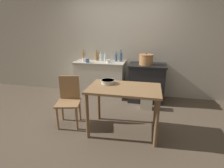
# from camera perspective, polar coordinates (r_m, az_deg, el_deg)

# --- Properties ---
(ground_plane) EXTENTS (14.00, 14.00, 0.00)m
(ground_plane) POSITION_cam_1_polar(r_m,az_deg,el_deg) (3.37, -1.97, -12.10)
(ground_plane) COLOR brown
(wall_back) EXTENTS (8.00, 0.07, 2.55)m
(wall_back) POSITION_cam_1_polar(r_m,az_deg,el_deg) (4.50, 3.00, 12.56)
(wall_back) COLOR beige
(wall_back) RESTS_ON ground_plane
(counter_cabinet) EXTENTS (1.25, 0.55, 0.89)m
(counter_cabinet) POSITION_cam_1_polar(r_m,az_deg,el_deg) (4.47, -3.91, 1.70)
(counter_cabinet) COLOR beige
(counter_cabinet) RESTS_ON ground_plane
(stove) EXTENTS (0.85, 0.66, 0.89)m
(stove) POSITION_cam_1_polar(r_m,az_deg,el_deg) (4.25, 11.21, 0.53)
(stove) COLOR black
(stove) RESTS_ON ground_plane
(work_table) EXTENTS (1.14, 0.72, 0.79)m
(work_table) POSITION_cam_1_polar(r_m,az_deg,el_deg) (2.81, 3.96, -3.33)
(work_table) COLOR olive
(work_table) RESTS_ON ground_plane
(chair) EXTENTS (0.48, 0.48, 0.87)m
(chair) POSITION_cam_1_polar(r_m,az_deg,el_deg) (3.24, -13.88, -4.86)
(chair) COLOR #997047
(chair) RESTS_ON ground_plane
(flour_sack) EXTENTS (0.25, 0.18, 0.32)m
(flour_sack) POSITION_cam_1_polar(r_m,az_deg,el_deg) (3.87, 11.18, -5.67)
(flour_sack) COLOR beige
(flour_sack) RESTS_ON ground_plane
(stock_pot) EXTENTS (0.32, 0.32, 0.26)m
(stock_pot) POSITION_cam_1_polar(r_m,az_deg,el_deg) (4.06, 11.08, 7.85)
(stock_pot) COLOR #B77A47
(stock_pot) RESTS_ON stove
(mixing_bowl_large) EXTENTS (0.24, 0.24, 0.06)m
(mixing_bowl_large) POSITION_cam_1_polar(r_m,az_deg,el_deg) (2.94, -1.36, 0.83)
(mixing_bowl_large) COLOR silver
(mixing_bowl_large) RESTS_ON work_table
(bottle_far_left) EXTENTS (0.06, 0.06, 0.23)m
(bottle_far_left) POSITION_cam_1_polar(r_m,az_deg,el_deg) (4.42, 1.32, 8.63)
(bottle_far_left) COLOR #3D5675
(bottle_far_left) RESTS_ON counter_cabinet
(bottle_left) EXTENTS (0.07, 0.07, 0.29)m
(bottle_left) POSITION_cam_1_polar(r_m,az_deg,el_deg) (4.37, 2.87, 8.82)
(bottle_left) COLOR #3D5675
(bottle_left) RESTS_ON counter_cabinet
(bottle_mid_left) EXTENTS (0.08, 0.08, 0.26)m
(bottle_mid_left) POSITION_cam_1_polar(r_m,az_deg,el_deg) (4.55, -4.99, 8.96)
(bottle_mid_left) COLOR olive
(bottle_mid_left) RESTS_ON counter_cabinet
(bottle_center_left) EXTENTS (0.06, 0.06, 0.26)m
(bottle_center_left) POSITION_cam_1_polar(r_m,az_deg,el_deg) (4.67, -9.28, 9.07)
(bottle_center_left) COLOR olive
(bottle_center_left) RESTS_ON counter_cabinet
(bottle_center) EXTENTS (0.07, 0.07, 0.23)m
(bottle_center) POSITION_cam_1_polar(r_m,az_deg,el_deg) (4.50, -3.64, 8.73)
(bottle_center) COLOR silver
(bottle_center) RESTS_ON counter_cabinet
(bottle_center_right) EXTENTS (0.07, 0.07, 0.22)m
(bottle_center_right) POSITION_cam_1_polar(r_m,az_deg,el_deg) (4.42, -2.20, 8.58)
(bottle_center_right) COLOR silver
(bottle_center_right) RESTS_ON counter_cabinet
(cup_mid_right) EXTENTS (0.09, 0.09, 0.10)m
(cup_mid_right) POSITION_cam_1_polar(r_m,az_deg,el_deg) (4.26, -8.06, 7.59)
(cup_mid_right) COLOR #4C6B99
(cup_mid_right) RESTS_ON counter_cabinet
(cup_right) EXTENTS (0.09, 0.09, 0.08)m
(cup_right) POSITION_cam_1_polar(r_m,az_deg,el_deg) (4.19, -1.23, 7.42)
(cup_right) COLOR silver
(cup_right) RESTS_ON counter_cabinet
(cup_far_right) EXTENTS (0.08, 0.08, 0.08)m
(cup_far_right) POSITION_cam_1_polar(r_m,az_deg,el_deg) (4.42, -9.15, 7.79)
(cup_far_right) COLOR silver
(cup_far_right) RESTS_ON counter_cabinet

